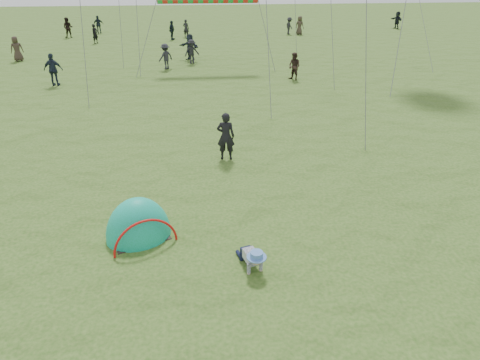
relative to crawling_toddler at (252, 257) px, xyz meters
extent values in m
plane|color=#274B14|center=(-0.21, 0.53, -0.31)|extent=(140.00, 140.00, 0.00)
ellipsoid|color=#099658|center=(-2.69, 1.60, -0.31)|extent=(2.05, 1.89, 2.14)
imported|color=black|center=(-0.09, 6.20, 0.54)|extent=(0.68, 0.50, 1.70)
imported|color=#32221D|center=(4.89, 17.29, 0.49)|extent=(0.95, 0.98, 1.59)
imported|color=black|center=(-2.77, 33.46, 0.51)|extent=(0.74, 1.04, 1.64)
imported|color=black|center=(8.57, 35.59, 0.48)|extent=(0.83, 1.14, 1.59)
imported|color=#392D25|center=(-13.37, 24.94, 0.54)|extent=(0.98, 0.82, 1.70)
imported|color=black|center=(-1.19, 24.03, 0.59)|extent=(1.63, 1.45, 1.79)
imported|color=black|center=(-1.49, 34.82, 0.48)|extent=(0.68, 0.58, 1.58)
imported|color=black|center=(-12.39, 35.65, 0.59)|extent=(0.90, 0.72, 1.80)
imported|color=#19232B|center=(-10.11, 38.24, 0.53)|extent=(1.04, 0.60, 1.67)
imported|color=black|center=(-1.08, 22.75, 0.49)|extent=(1.18, 0.91, 1.60)
imported|color=#3A3126|center=(9.52, 35.27, 0.55)|extent=(0.99, 0.95, 1.71)
imported|color=black|center=(20.85, 38.36, 0.56)|extent=(0.94, 1.68, 1.73)
imported|color=black|center=(-9.32, 32.12, 0.49)|extent=(0.65, 0.69, 1.59)
imported|color=#1E2739|center=(-8.88, 17.48, 0.59)|extent=(1.08, 0.52, 1.79)
imported|color=#23242B|center=(-2.81, 21.15, 0.50)|extent=(1.19, 1.13, 1.62)
camera|label=1|loc=(-1.14, -7.72, 5.91)|focal=32.00mm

